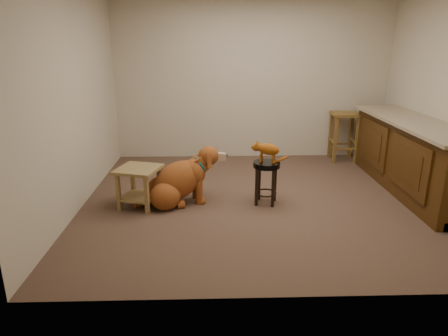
{
  "coord_description": "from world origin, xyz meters",
  "views": [
    {
      "loc": [
        -0.68,
        -4.64,
        1.91
      ],
      "look_at": [
        -0.53,
        -0.08,
        0.45
      ],
      "focal_mm": 32.0,
      "sensor_mm": 36.0,
      "label": 1
    }
  ],
  "objects_px": {
    "wood_stool": "(343,136)",
    "tabby_kitten": "(266,150)",
    "padded_stool": "(266,174)",
    "side_table": "(139,181)",
    "golden_retriever": "(179,182)"
  },
  "relations": [
    {
      "from": "padded_stool",
      "to": "golden_retriever",
      "type": "height_order",
      "value": "golden_retriever"
    },
    {
      "from": "wood_stool",
      "to": "side_table",
      "type": "xyz_separation_m",
      "value": [
        -3.03,
        -1.85,
        -0.1
      ]
    },
    {
      "from": "padded_stool",
      "to": "tabby_kitten",
      "type": "bearing_deg",
      "value": 158.68
    },
    {
      "from": "golden_retriever",
      "to": "side_table",
      "type": "bearing_deg",
      "value": 175.68
    },
    {
      "from": "wood_stool",
      "to": "side_table",
      "type": "bearing_deg",
      "value": -148.6
    },
    {
      "from": "tabby_kitten",
      "to": "wood_stool",
      "type": "bearing_deg",
      "value": 65.41
    },
    {
      "from": "golden_retriever",
      "to": "tabby_kitten",
      "type": "xyz_separation_m",
      "value": [
        1.05,
        -0.03,
        0.4
      ]
    },
    {
      "from": "wood_stool",
      "to": "tabby_kitten",
      "type": "height_order",
      "value": "wood_stool"
    },
    {
      "from": "wood_stool",
      "to": "tabby_kitten",
      "type": "xyz_separation_m",
      "value": [
        -1.52,
        -1.8,
        0.26
      ]
    },
    {
      "from": "padded_stool",
      "to": "tabby_kitten",
      "type": "height_order",
      "value": "tabby_kitten"
    },
    {
      "from": "padded_stool",
      "to": "wood_stool",
      "type": "height_order",
      "value": "wood_stool"
    },
    {
      "from": "tabby_kitten",
      "to": "side_table",
      "type": "bearing_deg",
      "value": -162.52
    },
    {
      "from": "padded_stool",
      "to": "wood_stool",
      "type": "xyz_separation_m",
      "value": [
        1.51,
        1.81,
        0.04
      ]
    },
    {
      "from": "side_table",
      "to": "tabby_kitten",
      "type": "relative_size",
      "value": 1.29
    },
    {
      "from": "wood_stool",
      "to": "golden_retriever",
      "type": "height_order",
      "value": "wood_stool"
    }
  ]
}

